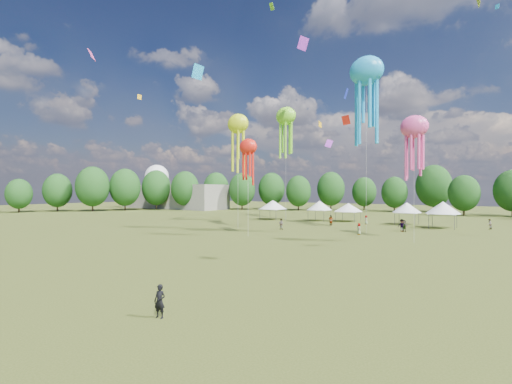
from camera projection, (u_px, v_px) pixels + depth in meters
The scene contains 10 objects.
ground at pixel (89, 290), 21.75m from camera, with size 300.00×300.00×0.00m, color #384416.
observer_main at pixel (160, 301), 17.07m from camera, with size 0.59×0.39×1.61m, color black.
spectator_near at pixel (281, 224), 55.66m from camera, with size 0.83×0.65×1.71m, color gray.
spectators_far at pixel (391, 224), 55.92m from camera, with size 24.64×19.08×1.86m.
festival_tents at pixel (350, 206), 67.60m from camera, with size 37.35×10.05×4.36m.
show_kites at pixel (315, 117), 55.89m from camera, with size 30.94×26.02×25.34m.
small_kites at pixel (358, 42), 56.06m from camera, with size 77.53×63.66×43.43m.
treeline at pixel (360, 189), 75.29m from camera, with size 201.57×95.24×13.43m.
hangar at pixel (174, 197), 121.93m from camera, with size 40.00×12.00×8.00m, color gray.
radome at pixel (157, 180), 135.95m from camera, with size 9.00×9.00×16.00m.
Camera 1 is at (20.81, -12.00, 6.14)m, focal length 24.90 mm.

